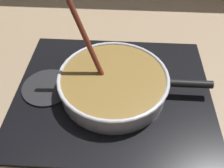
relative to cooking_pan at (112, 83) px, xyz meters
name	(u,v)px	position (x,y,z in m)	size (l,w,h in m)	color
ground	(119,137)	(0.03, -0.13, -0.07)	(2.40, 1.60, 0.04)	#9E8466
hob_plate	(112,92)	(0.00, 0.00, -0.04)	(0.56, 0.48, 0.01)	black
burner_ring	(112,90)	(0.00, 0.00, -0.03)	(0.20, 0.20, 0.01)	#592D0C
spare_burner	(46,87)	(-0.19, 0.00, -0.03)	(0.15, 0.15, 0.01)	#262628
cooking_pan	(112,83)	(0.00, 0.00, 0.00)	(0.43, 0.31, 0.28)	silver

